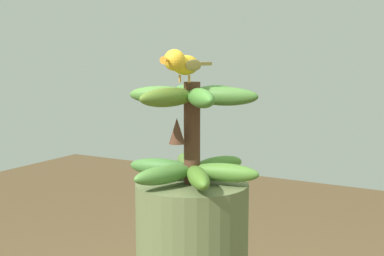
{
  "coord_description": "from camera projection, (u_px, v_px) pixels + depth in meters",
  "views": [
    {
      "loc": [
        -1.01,
        -0.57,
        1.24
      ],
      "look_at": [
        0.0,
        0.0,
        1.08
      ],
      "focal_mm": 48.44,
      "sensor_mm": 36.0,
      "label": 1
    }
  ],
  "objects": [
    {
      "name": "perched_bird",
      "position": [
        182.0,
        63.0,
        1.12
      ],
      "size": [
        0.18,
        0.05,
        0.07
      ],
      "color": "#C68933",
      "rests_on": "banana_bunch"
    },
    {
      "name": "banana_bunch",
      "position": [
        192.0,
        133.0,
        1.17
      ],
      "size": [
        0.31,
        0.32,
        0.23
      ],
      "color": "#4C2D1E",
      "rests_on": "banana_tree"
    }
  ]
}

